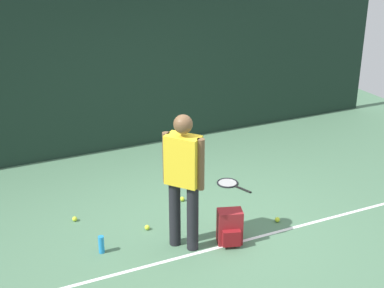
{
  "coord_description": "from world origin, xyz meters",
  "views": [
    {
      "loc": [
        -2.77,
        -5.58,
        3.72
      ],
      "look_at": [
        0.0,
        0.4,
        1.0
      ],
      "focal_mm": 51.46,
      "sensor_mm": 36.0,
      "label": 1
    }
  ],
  "objects_px": {
    "tennis_ball_mid_court": "(277,220)",
    "backpack": "(230,228)",
    "water_bottle": "(101,245)",
    "tennis_ball_by_fence": "(75,219)",
    "tennis_player": "(183,175)",
    "tennis_racket": "(229,183)",
    "tennis_ball_far_left": "(182,199)",
    "tennis_ball_near_player": "(147,227)"
  },
  "relations": [
    {
      "from": "tennis_racket",
      "to": "tennis_ball_by_fence",
      "type": "xyz_separation_m",
      "value": [
        -2.37,
        -0.1,
        0.02
      ]
    },
    {
      "from": "tennis_ball_near_player",
      "to": "tennis_ball_mid_court",
      "type": "distance_m",
      "value": 1.71
    },
    {
      "from": "backpack",
      "to": "tennis_ball_by_fence",
      "type": "height_order",
      "value": "backpack"
    },
    {
      "from": "tennis_racket",
      "to": "tennis_ball_by_fence",
      "type": "distance_m",
      "value": 2.37
    },
    {
      "from": "tennis_ball_near_player",
      "to": "tennis_ball_far_left",
      "type": "bearing_deg",
      "value": 35.47
    },
    {
      "from": "tennis_ball_near_player",
      "to": "backpack",
      "type": "bearing_deg",
      "value": -41.19
    },
    {
      "from": "backpack",
      "to": "tennis_ball_near_player",
      "type": "bearing_deg",
      "value": 156.76
    },
    {
      "from": "tennis_racket",
      "to": "tennis_ball_by_fence",
      "type": "bearing_deg",
      "value": 71.48
    },
    {
      "from": "backpack",
      "to": "tennis_ball_mid_court",
      "type": "distance_m",
      "value": 0.85
    },
    {
      "from": "tennis_racket",
      "to": "tennis_ball_near_player",
      "type": "relative_size",
      "value": 9.62
    },
    {
      "from": "tennis_player",
      "to": "water_bottle",
      "type": "distance_m",
      "value": 1.31
    },
    {
      "from": "tennis_ball_near_player",
      "to": "tennis_ball_mid_court",
      "type": "xyz_separation_m",
      "value": [
        1.63,
        -0.54,
        0.0
      ]
    },
    {
      "from": "tennis_player",
      "to": "tennis_racket",
      "type": "height_order",
      "value": "tennis_player"
    },
    {
      "from": "tennis_ball_by_fence",
      "to": "water_bottle",
      "type": "height_order",
      "value": "water_bottle"
    },
    {
      "from": "tennis_player",
      "to": "tennis_ball_by_fence",
      "type": "bearing_deg",
      "value": 3.91
    },
    {
      "from": "tennis_player",
      "to": "water_bottle",
      "type": "relative_size",
      "value": 7.65
    },
    {
      "from": "tennis_racket",
      "to": "water_bottle",
      "type": "xyz_separation_m",
      "value": [
        -2.26,
        -0.96,
        0.1
      ]
    },
    {
      "from": "tennis_racket",
      "to": "tennis_ball_near_player",
      "type": "xyz_separation_m",
      "value": [
        -1.58,
        -0.71,
        0.02
      ]
    },
    {
      "from": "tennis_ball_mid_court",
      "to": "tennis_ball_by_fence",
      "type": "bearing_deg",
      "value": 154.71
    },
    {
      "from": "tennis_ball_near_player",
      "to": "tennis_ball_by_fence",
      "type": "distance_m",
      "value": 1.0
    },
    {
      "from": "backpack",
      "to": "tennis_ball_far_left",
      "type": "relative_size",
      "value": 6.67
    },
    {
      "from": "tennis_racket",
      "to": "backpack",
      "type": "distance_m",
      "value": 1.62
    },
    {
      "from": "tennis_ball_near_player",
      "to": "tennis_ball_mid_court",
      "type": "height_order",
      "value": "same"
    },
    {
      "from": "tennis_ball_by_fence",
      "to": "water_bottle",
      "type": "bearing_deg",
      "value": -82.35
    },
    {
      "from": "tennis_player",
      "to": "backpack",
      "type": "bearing_deg",
      "value": -146.48
    },
    {
      "from": "backpack",
      "to": "water_bottle",
      "type": "bearing_deg",
      "value": -179.0
    },
    {
      "from": "tennis_ball_mid_court",
      "to": "tennis_ball_far_left",
      "type": "relative_size",
      "value": 1.0
    },
    {
      "from": "tennis_player",
      "to": "tennis_ball_far_left",
      "type": "relative_size",
      "value": 25.76
    },
    {
      "from": "tennis_ball_mid_court",
      "to": "water_bottle",
      "type": "relative_size",
      "value": 0.3
    },
    {
      "from": "tennis_player",
      "to": "tennis_ball_by_fence",
      "type": "distance_m",
      "value": 1.83
    },
    {
      "from": "tennis_player",
      "to": "tennis_ball_mid_court",
      "type": "height_order",
      "value": "tennis_player"
    },
    {
      "from": "tennis_ball_mid_court",
      "to": "water_bottle",
      "type": "distance_m",
      "value": 2.32
    },
    {
      "from": "tennis_ball_by_fence",
      "to": "water_bottle",
      "type": "xyz_separation_m",
      "value": [
        0.12,
        -0.87,
        0.08
      ]
    },
    {
      "from": "backpack",
      "to": "tennis_ball_near_player",
      "type": "distance_m",
      "value": 1.1
    },
    {
      "from": "tennis_ball_far_left",
      "to": "tennis_ball_mid_court",
      "type": "bearing_deg",
      "value": -49.42
    },
    {
      "from": "tennis_racket",
      "to": "tennis_ball_far_left",
      "type": "xyz_separation_m",
      "value": [
        -0.85,
        -0.19,
        0.02
      ]
    },
    {
      "from": "tennis_ball_mid_court",
      "to": "water_bottle",
      "type": "bearing_deg",
      "value": 173.13
    },
    {
      "from": "tennis_ball_mid_court",
      "to": "backpack",
      "type": "bearing_deg",
      "value": -167.7
    },
    {
      "from": "tennis_racket",
      "to": "tennis_ball_mid_court",
      "type": "distance_m",
      "value": 1.24
    },
    {
      "from": "tennis_racket",
      "to": "tennis_ball_mid_court",
      "type": "relative_size",
      "value": 9.62
    },
    {
      "from": "tennis_ball_by_fence",
      "to": "tennis_ball_far_left",
      "type": "distance_m",
      "value": 1.52
    },
    {
      "from": "tennis_ball_mid_court",
      "to": "water_bottle",
      "type": "height_order",
      "value": "water_bottle"
    }
  ]
}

